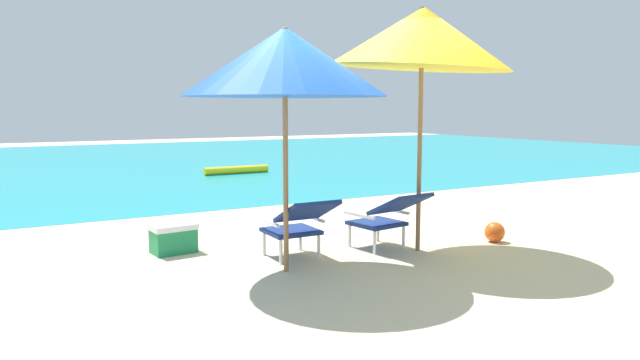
{
  "coord_description": "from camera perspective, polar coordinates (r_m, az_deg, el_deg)",
  "views": [
    {
      "loc": [
        -3.28,
        -5.36,
        1.58
      ],
      "look_at": [
        0.0,
        0.42,
        0.75
      ],
      "focal_mm": 32.64,
      "sensor_mm": 36.0,
      "label": 1
    }
  ],
  "objects": [
    {
      "name": "cooler_box",
      "position": [
        6.58,
        -14.19,
        -5.54
      ],
      "size": [
        0.5,
        0.36,
        0.32
      ],
      "color": "#1E844C",
      "rests_on": "ground_plane"
    },
    {
      "name": "beach_umbrella_right",
      "position": [
        6.46,
        9.97,
        13.58
      ],
      "size": [
        2.66,
        2.68,
        2.7
      ],
      "color": "olive",
      "rests_on": "ground_plane"
    },
    {
      "name": "ocean_band",
      "position": [
        17.84,
        -18.86,
        1.66
      ],
      "size": [
        40.0,
        18.0,
        0.01
      ],
      "primitive_type": "cube",
      "color": "teal",
      "rests_on": "ground_plane"
    },
    {
      "name": "ground_plane",
      "position": [
        10.04,
        -10.14,
        -2.05
      ],
      "size": [
        40.0,
        40.0,
        0.0
      ],
      "primitive_type": "plane",
      "color": "beige"
    },
    {
      "name": "beach_umbrella_left",
      "position": [
        5.52,
        -3.47,
        11.46
      ],
      "size": [
        2.42,
        2.42,
        2.32
      ],
      "color": "olive",
      "rests_on": "ground_plane"
    },
    {
      "name": "beach_ball",
      "position": [
        7.19,
        16.75,
        -4.91
      ],
      "size": [
        0.24,
        0.24,
        0.24
      ],
      "primitive_type": "sphere",
      "color": "#EA5619",
      "rests_on": "ground_plane"
    },
    {
      "name": "lounge_chair_left",
      "position": [
        6.01,
        -2.13,
        -4.17
      ],
      "size": [
        0.55,
        0.88,
        0.68
      ],
      "color": "navy",
      "rests_on": "ground_plane"
    },
    {
      "name": "swim_buoy",
      "position": [
        14.07,
        -8.19,
        0.99
      ],
      "size": [
        1.6,
        0.18,
        0.18
      ],
      "primitive_type": "cylinder",
      "rotation": [
        0.0,
        1.57,
        0.0
      ],
      "color": "yellow",
      "rests_on": "ocean_band"
    },
    {
      "name": "lounge_chair_right",
      "position": [
        6.47,
        6.62,
        -3.4
      ],
      "size": [
        0.65,
        0.94,
        0.68
      ],
      "color": "navy",
      "rests_on": "ground_plane"
    }
  ]
}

